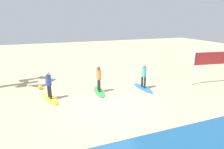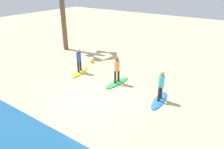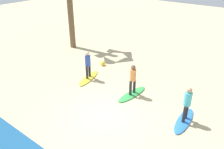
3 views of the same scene
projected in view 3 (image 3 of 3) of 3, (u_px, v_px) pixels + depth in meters
ground_plane at (104, 116)px, 10.54m from camera, size 60.00×60.00×0.00m
surfboard_blue at (184, 121)px, 10.16m from camera, size 0.74×2.14×0.09m
surfer_blue at (187, 102)px, 9.71m from camera, size 0.32×0.46×1.64m
surfboard_green at (132, 94)px, 12.13m from camera, size 0.77×2.15×0.09m
surfer_green at (133, 77)px, 11.67m from camera, size 0.32×0.46×1.64m
surfboard_yellow at (89, 78)px, 13.75m from camera, size 1.09×2.17×0.09m
surfer_yellow at (88, 63)px, 13.30m from camera, size 0.32×0.45×1.64m
beach_ball at (103, 63)px, 15.37m from camera, size 0.30×0.30×0.30m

